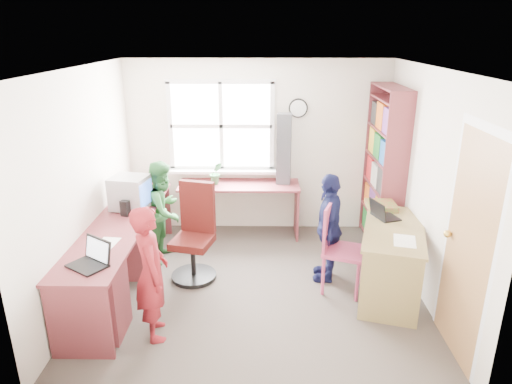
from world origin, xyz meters
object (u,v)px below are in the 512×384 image
potted_plant (216,173)px  person_green (164,211)px  right_desk (393,245)px  laptop_right (382,214)px  crt_monitor (130,193)px  bookshelf (384,172)px  swivel_chair (195,238)px  wooden_chair (338,245)px  laptop_left (92,259)px  l_desk (130,262)px  cd_tower (284,149)px  person_navy (329,227)px  person_red (151,273)px

potted_plant → person_green: (-0.59, -0.71, -0.27)m
right_desk → potted_plant: (-2.04, 1.47, 0.35)m
laptop_right → crt_monitor: bearing=65.5°
right_desk → bookshelf: bookshelf is taller
swivel_chair → wooden_chair: 1.63m
laptop_left → potted_plant: bearing=102.8°
l_desk → laptop_right: bearing=10.4°
cd_tower → potted_plant: cd_tower is taller
potted_plant → person_navy: (1.39, -1.19, -0.27)m
swivel_chair → laptop_left: swivel_chair is taller
laptop_left → person_navy: person_navy is taller
person_green → swivel_chair: bearing=-122.0°
bookshelf → right_desk: bearing=-97.9°
person_navy → potted_plant: bearing=-122.8°
crt_monitor → laptop_right: crt_monitor is taller
l_desk → crt_monitor: 0.93m
l_desk → person_navy: size_ratio=2.32×
person_green → potted_plant: bearing=-26.1°
right_desk → laptop_left: laptop_left is taller
bookshelf → potted_plant: size_ratio=6.69×
right_desk → person_navy: 0.72m
person_navy → wooden_chair: bearing=25.3°
potted_plant → person_navy: person_navy is taller
right_desk → laptop_left: (-2.94, -0.83, 0.25)m
laptop_left → wooden_chair: bearing=54.3°
wooden_chair → laptop_left: bearing=-139.6°
bookshelf → person_navy: (-0.83, -0.96, -0.37)m
person_green → person_navy: person_navy is taller
person_red → laptop_left: bearing=74.8°
wooden_chair → crt_monitor: (-2.38, 0.49, 0.41)m
bookshelf → person_green: (-2.80, -0.48, -0.37)m
wooden_chair → laptop_left: (-2.36, -0.87, 0.27)m
crt_monitor → person_green: bearing=45.2°
cd_tower → person_red: cd_tower is taller
right_desk → wooden_chair: 0.58m
swivel_chair → l_desk: bearing=-123.8°
laptop_left → person_red: person_red is taller
l_desk → potted_plant: bearing=66.4°
right_desk → cd_tower: 2.02m
crt_monitor → laptop_left: size_ratio=1.06×
cd_tower → swivel_chair: bearing=-125.0°
person_red → person_green: size_ratio=1.03×
laptop_right → person_red: 2.59m
swivel_chair → laptop_left: bearing=-109.4°
right_desk → laptop_right: size_ratio=3.92×
crt_monitor → cd_tower: cd_tower is taller
cd_tower → crt_monitor: bearing=-145.3°
wooden_chair → bookshelf: bearing=78.0°
crt_monitor → cd_tower: (1.84, 1.00, 0.28)m
right_desk → potted_plant: 2.54m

